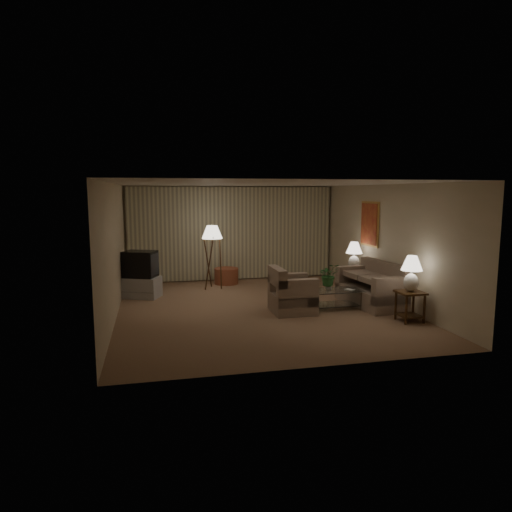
{
  "coord_description": "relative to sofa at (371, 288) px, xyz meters",
  "views": [
    {
      "loc": [
        -2.23,
        -9.48,
        2.52
      ],
      "look_at": [
        0.06,
        0.6,
        1.07
      ],
      "focal_mm": 32.0,
      "sensor_mm": 36.0,
      "label": 1
    }
  ],
  "objects": [
    {
      "name": "ground",
      "position": [
        -2.5,
        0.3,
        -0.39
      ],
      "size": [
        7.0,
        7.0,
        0.0
      ],
      "primitive_type": "plane",
      "color": "#9B7155",
      "rests_on": "ground"
    },
    {
      "name": "room_shell",
      "position": [
        -2.48,
        1.81,
        1.36
      ],
      "size": [
        6.04,
        7.02,
        2.72
      ],
      "color": "beige",
      "rests_on": "ground"
    },
    {
      "name": "sofa",
      "position": [
        0.0,
        0.0,
        0.0
      ],
      "size": [
        1.9,
        1.2,
        0.77
      ],
      "rotation": [
        0.0,
        0.0,
        -1.48
      ],
      "color": "gray",
      "rests_on": "ground"
    },
    {
      "name": "armchair",
      "position": [
        -1.89,
        -0.17,
        -0.0
      ],
      "size": [
        0.91,
        0.87,
        0.76
      ],
      "rotation": [
        0.0,
        0.0,
        1.57
      ],
      "color": "gray",
      "rests_on": "ground"
    },
    {
      "name": "side_table_near",
      "position": [
        0.15,
        -1.35,
        0.02
      ],
      "size": [
        0.49,
        0.49,
        0.6
      ],
      "color": "#35210E",
      "rests_on": "ground"
    },
    {
      "name": "side_table_far",
      "position": [
        0.15,
        1.25,
        0.02
      ],
      "size": [
        0.53,
        0.45,
        0.6
      ],
      "color": "#35210E",
      "rests_on": "ground"
    },
    {
      "name": "table_lamp_near",
      "position": [
        0.15,
        -1.35,
        0.63
      ],
      "size": [
        0.41,
        0.41,
        0.7
      ],
      "color": "white",
      "rests_on": "side_table_near"
    },
    {
      "name": "table_lamp_far",
      "position": [
        0.15,
        1.25,
        0.63
      ],
      "size": [
        0.4,
        0.4,
        0.7
      ],
      "color": "white",
      "rests_on": "side_table_far"
    },
    {
      "name": "coffee_table",
      "position": [
        -0.91,
        -0.1,
        -0.11
      ],
      "size": [
        1.17,
        0.64,
        0.41
      ],
      "color": "silver",
      "rests_on": "ground"
    },
    {
      "name": "tv_cabinet",
      "position": [
        -5.05,
        1.95,
        -0.14
      ],
      "size": [
        1.28,
        1.19,
        0.5
      ],
      "primitive_type": "cube",
      "rotation": [
        0.0,
        0.0,
        -0.4
      ],
      "color": "#A2A2A4",
      "rests_on": "ground"
    },
    {
      "name": "crt_tv",
      "position": [
        -5.05,
        1.95,
        0.43
      ],
      "size": [
        1.11,
        1.05,
        0.63
      ],
      "primitive_type": "cube",
      "rotation": [
        0.0,
        0.0,
        -0.4
      ],
      "color": "black",
      "rests_on": "tv_cabinet"
    },
    {
      "name": "floor_lamp",
      "position": [
        -3.23,
        2.58,
        0.49
      ],
      "size": [
        0.54,
        0.54,
        1.66
      ],
      "color": "#35210E",
      "rests_on": "ground"
    },
    {
      "name": "ottoman",
      "position": [
        -2.78,
        3.13,
        -0.17
      ],
      "size": [
        0.74,
        0.74,
        0.44
      ],
      "primitive_type": "cylinder",
      "rotation": [
        0.0,
        0.0,
        -0.13
      ],
      "color": "#9A4934",
      "rests_on": "ground"
    },
    {
      "name": "vase",
      "position": [
        -1.06,
        -0.1,
        0.11
      ],
      "size": [
        0.18,
        0.18,
        0.15
      ],
      "primitive_type": "imported",
      "rotation": [
        0.0,
        0.0,
        -0.3
      ],
      "color": "silver",
      "rests_on": "coffee_table"
    },
    {
      "name": "flowers",
      "position": [
        -1.06,
        -0.1,
        0.43
      ],
      "size": [
        0.46,
        0.4,
        0.49
      ],
      "primitive_type": "imported",
      "rotation": [
        0.0,
        0.0,
        -0.06
      ],
      "color": "#2F692E",
      "rests_on": "vase"
    },
    {
      "name": "book",
      "position": [
        -0.66,
        -0.2,
        0.04
      ],
      "size": [
        0.23,
        0.25,
        0.02
      ],
      "primitive_type": "imported",
      "rotation": [
        0.0,
        0.0,
        0.49
      ],
      "color": "olive",
      "rests_on": "coffee_table"
    }
  ]
}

